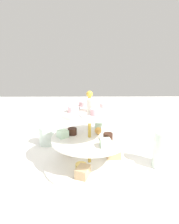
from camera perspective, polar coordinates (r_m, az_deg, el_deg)
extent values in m
plane|color=white|center=(0.70, 0.00, -14.72)|extent=(2.40, 2.40, 0.00)
cylinder|color=white|center=(0.70, 0.00, -14.37)|extent=(0.30, 0.30, 0.01)
cylinder|color=white|center=(0.66, 0.00, -7.55)|extent=(0.25, 0.25, 0.01)
cylinder|color=white|center=(0.63, 0.00, 0.02)|extent=(0.19, 0.19, 0.01)
cylinder|color=gold|center=(0.65, 0.00, -5.42)|extent=(0.01, 0.01, 0.24)
sphere|color=gold|center=(0.62, 0.00, 5.16)|extent=(0.02, 0.02, 0.02)
cube|color=tan|center=(0.62, -1.90, -16.71)|extent=(0.06, 0.05, 0.03)
cube|color=tan|center=(0.72, 6.88, -11.85)|extent=(0.04, 0.05, 0.03)
cube|color=tan|center=(0.75, -5.06, -10.69)|extent=(0.05, 0.06, 0.03)
cylinder|color=#E5C660|center=(0.66, -2.43, -15.09)|extent=(0.04, 0.04, 0.01)
cylinder|color=#381E14|center=(0.63, 5.28, -6.99)|extent=(0.03, 0.03, 0.02)
cylinder|color=#381E14|center=(0.68, -4.93, -5.53)|extent=(0.03, 0.03, 0.02)
cube|color=silver|center=(0.59, 4.58, -8.81)|extent=(0.03, 0.03, 0.02)
cube|color=silver|center=(0.73, 3.23, -3.93)|extent=(0.04, 0.04, 0.02)
cube|color=silver|center=(0.66, -7.68, -6.23)|extent=(0.04, 0.04, 0.02)
sphere|color=gold|center=(0.68, 2.48, -5.33)|extent=(0.02, 0.02, 0.02)
cylinder|color=#F2B7C1|center=(0.65, 4.41, 1.67)|extent=(0.03, 0.03, 0.02)
cylinder|color=#F2B7C1|center=(0.67, -1.66, 2.29)|extent=(0.03, 0.03, 0.02)
cylinder|color=#F2B7C1|center=(0.61, -4.69, 0.80)|extent=(0.03, 0.03, 0.02)
cylinder|color=#F2B7C1|center=(0.58, 1.93, 0.05)|extent=(0.03, 0.03, 0.02)
cylinder|color=white|center=(0.61, 0.93, 1.92)|extent=(0.04, 0.04, 0.04)
cube|color=silver|center=(0.67, -2.52, 1.54)|extent=(0.08, 0.05, 0.00)
cube|color=silver|center=(0.59, -2.81, -0.51)|extent=(0.09, 0.04, 0.00)
cylinder|color=silver|center=(0.71, 20.36, -10.03)|extent=(0.07, 0.07, 0.12)
cylinder|color=silver|center=(0.85, -12.11, -6.52)|extent=(0.06, 0.06, 0.08)
cylinder|color=white|center=(0.92, -4.42, -6.89)|extent=(0.09, 0.09, 0.01)
cylinder|color=white|center=(0.91, -4.45, -5.41)|extent=(0.06, 0.06, 0.04)
cylinder|color=gold|center=(0.91, -4.47, -4.32)|extent=(0.06, 0.06, 0.01)
cube|color=silver|center=(0.94, 8.92, -6.68)|extent=(0.11, 0.15, 0.00)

